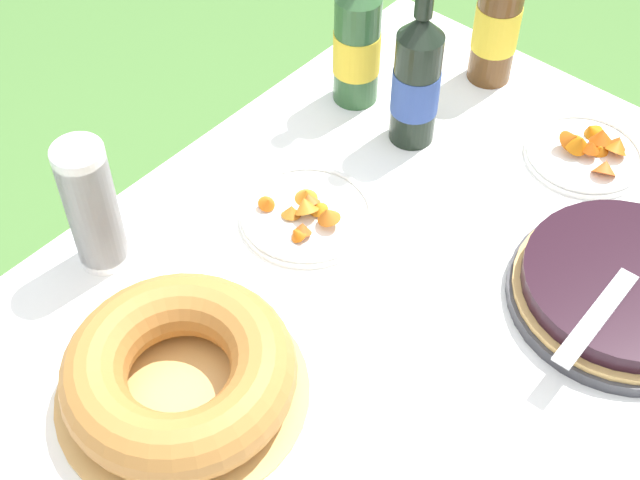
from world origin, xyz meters
The scene contains 11 objects.
garden_table centered at (0.00, 0.00, 0.67)m, with size 1.54×0.92×0.74m.
tablecloth centered at (0.00, 0.00, 0.73)m, with size 1.55×0.93×0.10m.
berry_tart centered at (0.37, -0.23, 0.77)m, with size 0.32×0.32×0.06m.
serving_knife centered at (0.40, -0.23, 0.81)m, with size 0.38×0.03×0.01m.
bundt_cake centered at (-0.13, 0.12, 0.79)m, with size 0.33×0.33×0.09m.
cup_stack centered at (-0.05, 0.38, 0.85)m, with size 0.07×0.07×0.21m.
cider_bottle_green centered at (0.47, 0.34, 0.86)m, with size 0.08×0.08×0.31m.
cider_bottle_amber centered at (0.67, 0.20, 0.87)m, with size 0.08×0.08×0.33m.
juice_bottle_red centered at (0.46, 0.20, 0.86)m, with size 0.08×0.08×0.32m.
snack_plate_near centered at (0.20, 0.21, 0.76)m, with size 0.21×0.21×0.05m.
snack_plate_left centered at (0.60, -0.04, 0.76)m, with size 0.19×0.19×0.06m.
Camera 1 is at (-0.48, -0.42, 1.74)m, focal length 50.00 mm.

